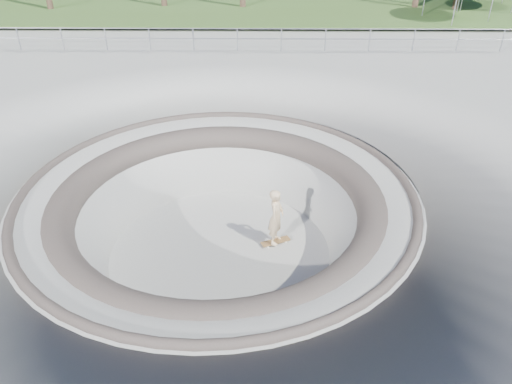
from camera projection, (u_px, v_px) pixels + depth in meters
ground at (217, 192)px, 12.84m from camera, size 180.00×180.00×0.00m
skate_bowl at (220, 248)px, 13.81m from camera, size 14.00×14.00×4.10m
distant_hills at (283, 6)px, 65.00m from camera, size 103.20×45.00×28.60m
safety_railing at (237, 39)px, 22.65m from camera, size 25.00×0.06×1.03m
skateboard at (276, 241)px, 14.05m from camera, size 0.86×0.56×0.09m
skater at (276, 217)px, 13.60m from camera, size 0.55×0.70×1.67m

